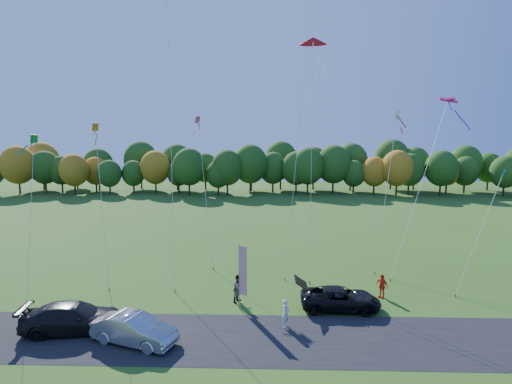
{
  "coord_description": "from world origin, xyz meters",
  "views": [
    {
      "loc": [
        0.93,
        -25.18,
        11.2
      ],
      "look_at": [
        0.0,
        6.0,
        7.0
      ],
      "focal_mm": 28.0,
      "sensor_mm": 36.0,
      "label": 1
    }
  ],
  "objects_px": {
    "black_suv": "(340,299)",
    "silver_sedan": "(134,329)",
    "person_east": "(382,286)",
    "feather_flag": "(242,270)"
  },
  "relations": [
    {
      "from": "black_suv",
      "to": "person_east",
      "type": "relative_size",
      "value": 3.06
    },
    {
      "from": "silver_sedan",
      "to": "person_east",
      "type": "xyz_separation_m",
      "value": [
        15.4,
        6.83,
        0.06
      ]
    },
    {
      "from": "person_east",
      "to": "feather_flag",
      "type": "bearing_deg",
      "value": -115.21
    },
    {
      "from": "black_suv",
      "to": "person_east",
      "type": "bearing_deg",
      "value": -56.83
    },
    {
      "from": "black_suv",
      "to": "feather_flag",
      "type": "bearing_deg",
      "value": 92.9
    },
    {
      "from": "black_suv",
      "to": "silver_sedan",
      "type": "relative_size",
      "value": 1.08
    },
    {
      "from": "silver_sedan",
      "to": "feather_flag",
      "type": "height_order",
      "value": "feather_flag"
    },
    {
      "from": "person_east",
      "to": "black_suv",
      "type": "bearing_deg",
      "value": -96.19
    },
    {
      "from": "black_suv",
      "to": "silver_sedan",
      "type": "distance_m",
      "value": 13.02
    },
    {
      "from": "person_east",
      "to": "feather_flag",
      "type": "xyz_separation_m",
      "value": [
        -9.75,
        -2.29,
        1.85
      ]
    }
  ]
}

